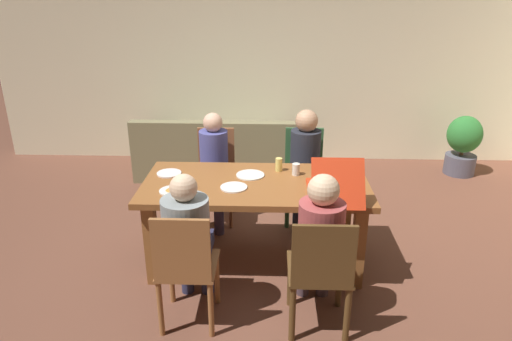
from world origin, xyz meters
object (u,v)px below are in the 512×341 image
Objects in this scene: person_1 at (188,234)px; drinking_glass_1 at (279,165)px; person_2 at (306,159)px; potted_plant at (463,143)px; plate_0 at (172,190)px; pizza_box_0 at (333,187)px; chair_0 at (216,169)px; plate_3 at (169,173)px; drinking_glass_0 at (347,165)px; chair_3 at (320,272)px; chair_1 at (186,266)px; chair_2 at (304,172)px; dining_table at (256,195)px; person_3 at (320,235)px; couch at (217,153)px; drinking_glass_2 at (296,169)px; person_0 at (213,162)px; plate_1 at (234,187)px; plate_2 at (250,175)px.

drinking_glass_1 is at bearing 56.78° from person_1.
person_2 is 1.53× the size of potted_plant.
potted_plant is at bearing 36.39° from plate_0.
chair_0 is at bearing 133.99° from pizza_box_0.
drinking_glass_0 is (1.58, 0.13, 0.05)m from plate_3.
chair_3 is 1.50× the size of pizza_box_0.
chair_2 is (0.93, 1.82, -0.02)m from chair_1.
drinking_glass_1 is at bearing 103.35° from chair_3.
dining_table is 0.88m from person_3.
chair_2 is 1.61m from couch.
couch is (-1.06, 2.87, -0.41)m from person_3.
person_1 is at bearing -131.55° from drinking_glass_2.
person_0 is 11.15× the size of drinking_glass_2.
chair_3 is 1.28m from drinking_glass_0.
person_1 reaches higher than chair_3.
person_1 reaches higher than chair_2.
person_1 is 1.26× the size of chair_3.
person_1 reaches higher than plate_1.
plate_0 is (-1.30, -0.01, -0.04)m from pizza_box_0.
drinking_glass_1 is at bearing -44.86° from chair_0.
person_2 reaches higher than chair_3.
drinking_glass_0 is at bearing 38.93° from person_1.
plate_3 is 2.04m from couch.
drinking_glass_1 is at bearing 105.35° from person_3.
chair_0 is 1.81m from chair_1.
chair_0 is at bearing 90.00° from chair_1.
person_1 is at bearing -141.07° from drinking_glass_0.
chair_2 is at bearing 90.00° from person_3.
potted_plant is (3.10, 1.31, -0.11)m from chair_0.
pizza_box_0 is 3.18m from potted_plant.
person_1 reaches higher than drinking_glass_0.
plate_0 is (-0.67, -0.22, 0.13)m from dining_table.
chair_2 is 1.54× the size of pizza_box_0.
person_1 is at bearing -114.78° from plate_2.
drinking_glass_1 reaches higher than plate_0.
dining_table is 1.60× the size of person_2.
drinking_glass_2 is 3.11m from potted_plant.
person_0 reaches higher than dining_table.
person_1 is 0.57m from plate_0.
chair_1 is at bearing -73.10° from plate_3.
chair_2 reaches higher than chair_0.
potted_plant is at bearing 33.74° from person_2.
pizza_box_0 is at bearing -47.67° from drinking_glass_1.
chair_0 is at bearing 67.26° from plate_3.
couch is 3.24m from potted_plant.
drinking_glass_1 is (-0.43, 0.47, 0.01)m from pizza_box_0.
drinking_glass_0 is at bearing 9.62° from plate_2.
drinking_glass_2 reaches higher than potted_plant.
plate_2 is at bearing 116.86° from chair_3.
potted_plant is at bearing 40.11° from dining_table.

